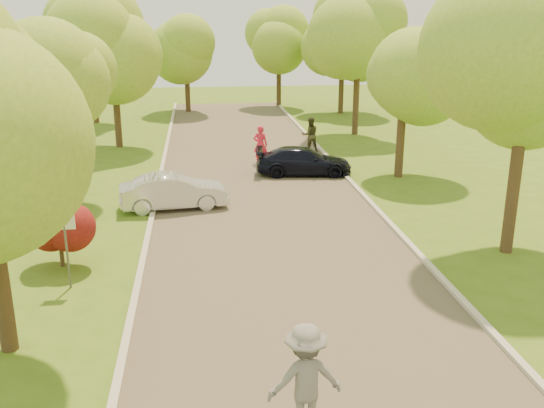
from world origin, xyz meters
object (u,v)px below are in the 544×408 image
street_sign (65,232)px  silver_sedan (174,192)px  dark_sedan (304,161)px  skateboarder (305,379)px  person_striped (260,145)px  person_olive (310,135)px

street_sign → silver_sedan: (2.50, 6.56, -0.92)m
dark_sedan → skateboarder: 17.68m
silver_sedan → dark_sedan: size_ratio=0.92×
street_sign → silver_sedan: bearing=69.1°
street_sign → skateboarder: street_sign is taller
street_sign → dark_sedan: (8.10, 10.89, -0.95)m
street_sign → dark_sedan: 13.60m
dark_sedan → person_striped: bearing=42.8°
dark_sedan → person_olive: (1.11, 4.49, 0.30)m
street_sign → person_striped: street_sign is taller
person_striped → person_olive: 3.56m
person_olive → person_striped: bearing=32.3°
silver_sedan → skateboarder: (2.59, -13.09, 0.47)m
street_sign → dark_sedan: street_sign is taller
silver_sedan → person_striped: 7.70m
silver_sedan → dark_sedan: (5.60, 4.33, -0.03)m
street_sign → skateboarder: bearing=-52.1°
street_sign → dark_sedan: size_ratio=0.51×
skateboarder → person_olive: 22.30m
dark_sedan → person_olive: person_olive is taller
street_sign → person_olive: (9.21, 15.38, -0.65)m
silver_sedan → skateboarder: bearing=-175.7°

